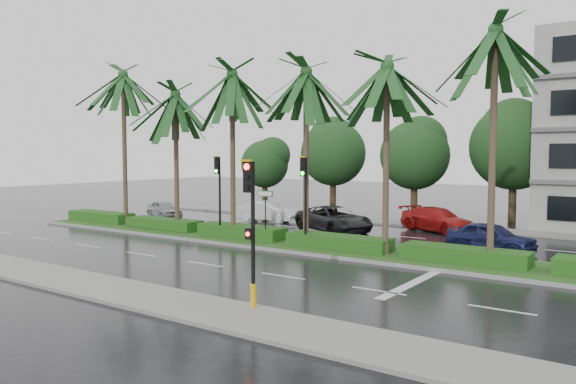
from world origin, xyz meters
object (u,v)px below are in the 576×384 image
Objects in this scene: signal_near at (251,227)px; car_darkgrey at (334,219)px; car_white at (266,211)px; signal_median_left at (218,184)px; car_blue at (491,237)px; street_sign at (265,203)px; car_silver at (164,209)px; car_red at (437,220)px.

car_darkgrey is at bearing 112.22° from signal_near.
signal_near reaches higher than car_white.
signal_median_left is (-10.00, 9.69, 0.49)m from signal_near.
car_white is at bearing 86.79° from car_blue.
street_sign is 0.48× the size of car_darkgrey.
street_sign reaches higher than car_blue.
car_silver is at bearing 158.43° from street_sign.
car_silver is 7.66m from car_white.
car_darkgrey is 1.11× the size of car_red.
signal_near is at bearing -108.27° from car_silver.
car_silver is 0.89× the size of car_blue.
signal_near is 14.76m from car_blue.
car_darkgrey is at bearing -67.64° from car_silver.
car_silver is 0.75× the size of car_red.
car_silver is 23.05m from car_blue.
signal_near is 19.64m from car_red.
car_white is (-12.85, 17.67, -1.82)m from signal_near.
car_darkgrey is (0.50, 6.04, -1.37)m from street_sign.
signal_median_left is at bearing -172.69° from car_white.
street_sign is (-7.00, 9.87, -0.38)m from signal_near.
car_blue is at bearing 24.07° from street_sign.
car_blue reaches higher than car_silver.
signal_median_left is at bearing -176.53° from street_sign.
signal_median_left reaches higher than car_white.
signal_median_left is 1.68× the size of street_sign.
car_blue reaches higher than car_white.
signal_median_left is 1.06× the size of car_white.
signal_median_left reaches higher than street_sign.
car_red is (8.50, 9.81, -2.29)m from signal_median_left.
signal_near is 17.28m from car_darkgrey.
signal_near is 1.06× the size of car_white.
signal_near is at bearing -54.66° from street_sign.
car_red is (5.50, 9.63, -1.41)m from street_sign.
street_sign is (3.00, 0.18, -0.87)m from signal_median_left.
signal_near is 0.89× the size of car_red.
street_sign is at bearing 122.74° from car_blue.
signal_median_left is at bearing -99.40° from car_silver.
street_sign reaches higher than car_darkgrey.
signal_near is 13.93m from signal_median_left.
car_silver is at bearing 96.97° from car_blue.
car_blue is at bearing -73.11° from car_silver.
signal_median_left is 7.49m from car_darkgrey.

